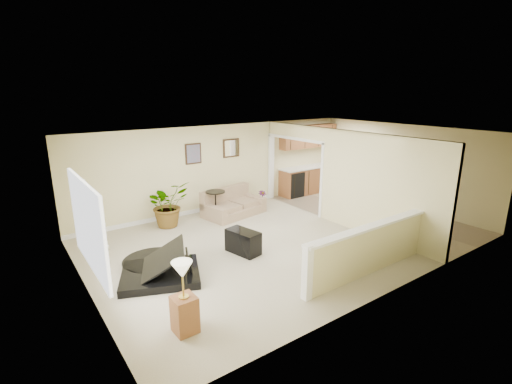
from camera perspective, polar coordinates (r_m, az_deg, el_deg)
floor at (r=9.12m, az=4.73°, el=-7.00°), size 9.00×9.00×0.00m
back_wall at (r=11.11m, az=-5.17°, el=3.84°), size 9.00×0.04×2.50m
front_wall at (r=6.84m, az=21.47°, el=-4.67°), size 9.00×0.04×2.50m
left_wall at (r=6.85m, az=-25.28°, el=-5.07°), size 0.04×6.00×2.50m
right_wall at (r=12.08m, az=21.45°, el=3.76°), size 0.04×6.00×2.50m
ceiling at (r=8.49m, az=5.11°, el=8.80°), size 9.00×6.00×0.04m
kitchen_vinyl at (r=11.30m, az=17.05°, el=-3.14°), size 2.70×6.00×0.01m
interior_partition at (r=10.13m, az=11.76°, el=2.25°), size 0.18×5.99×2.50m
pony_half_wall at (r=7.52m, az=16.77°, el=-8.40°), size 3.42×0.22×1.00m
left_window at (r=6.32m, az=-24.48°, el=-4.71°), size 0.05×2.15×1.45m
wall_art_left at (r=10.56m, az=-9.62°, el=5.83°), size 0.48×0.04×0.58m
wall_mirror at (r=11.14m, az=-3.83°, el=6.77°), size 0.55×0.04×0.55m
kitchen_cabinets at (r=12.87m, az=7.84°, el=3.63°), size 2.36×0.65×2.33m
piano at (r=7.37m, az=-15.38°, el=-8.39°), size 2.04×2.00×1.36m
piano_bench at (r=8.20m, az=-2.00°, el=-7.67°), size 0.54×0.84×0.51m
loveseat at (r=10.65m, az=-3.59°, el=-1.51°), size 1.88×1.27×0.98m
accent_table at (r=10.34m, az=-6.24°, el=-1.38°), size 0.54×0.54×0.78m
palm_plant at (r=9.94m, az=-13.42°, el=-1.89°), size 1.23×1.12×1.19m
small_plant at (r=11.45m, az=0.94°, el=-1.16°), size 0.28×0.28×0.47m
lamp_stand at (r=5.73m, az=-11.02°, el=-16.38°), size 0.34×0.34×1.13m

